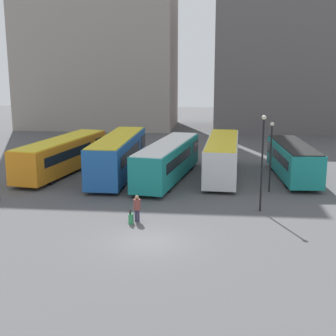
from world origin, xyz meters
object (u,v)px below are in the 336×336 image
at_px(bus_2, 168,159).
at_px(lamp_post_1, 262,156).
at_px(bus_4, 293,159).
at_px(traveler, 137,206).
at_px(bus_3, 222,156).
at_px(lamp_post_0, 271,151).
at_px(suitcase, 131,219).
at_px(bus_1, 118,154).
at_px(bus_0, 63,154).

relative_size(bus_2, lamp_post_1, 2.07).
relative_size(bus_4, traveler, 6.38).
distance_m(bus_3, lamp_post_0, 5.91).
distance_m(bus_2, lamp_post_1, 10.44).
bearing_deg(suitcase, bus_3, -18.00).
xyz_separation_m(bus_1, bus_3, (8.52, 0.99, -0.12)).
distance_m(bus_1, bus_3, 8.58).
bearing_deg(bus_0, bus_4, -80.35).
xyz_separation_m(bus_2, bus_4, (10.00, 1.44, -0.10)).
relative_size(bus_2, lamp_post_0, 2.47).
bearing_deg(bus_0, bus_3, -79.47).
bearing_deg(bus_2, lamp_post_0, -102.45).
bearing_deg(bus_3, bus_4, -89.54).
height_order(bus_0, lamp_post_1, lamp_post_1).
xyz_separation_m(bus_0, bus_3, (13.50, 0.19, 0.09)).
distance_m(bus_0, lamp_post_0, 17.52).
height_order(bus_3, lamp_post_1, lamp_post_1).
bearing_deg(bus_0, bus_2, -89.34).
bearing_deg(bus_3, traveler, 160.26).
xyz_separation_m(bus_2, traveler, (-0.73, -10.63, -0.69)).
bearing_deg(bus_0, bus_1, -89.39).
bearing_deg(bus_4, lamp_post_1, 156.35).
bearing_deg(suitcase, lamp_post_1, -62.30).
height_order(bus_0, bus_4, bus_0).
xyz_separation_m(bus_1, traveler, (3.47, -11.29, -0.87)).
distance_m(bus_4, suitcase, 16.71).
xyz_separation_m(bus_2, bus_3, (4.32, 1.65, 0.06)).
bearing_deg(bus_4, traveler, 134.62).
relative_size(bus_1, traveler, 7.82).
height_order(bus_4, lamp_post_0, lamp_post_0).
bearing_deg(lamp_post_1, bus_3, 103.79).
bearing_deg(suitcase, bus_2, -0.47).
relative_size(bus_1, bus_2, 0.99).
bearing_deg(lamp_post_1, suitcase, -157.09).
xyz_separation_m(bus_4, lamp_post_1, (-3.36, -9.26, 2.00)).
distance_m(bus_3, traveler, 13.30).
bearing_deg(bus_4, bus_1, 89.39).
bearing_deg(suitcase, bus_4, -36.62).
bearing_deg(bus_4, bus_2, 94.45).
distance_m(bus_2, suitcase, 11.19).
distance_m(bus_4, traveler, 16.16).
relative_size(bus_1, suitcase, 14.34).
relative_size(bus_4, lamp_post_1, 1.68).
height_order(bus_3, traveler, bus_3).
distance_m(bus_1, lamp_post_1, 13.88).
relative_size(bus_4, lamp_post_0, 2.00).
bearing_deg(bus_3, bus_1, 99.24).
height_order(suitcase, lamp_post_0, lamp_post_0).
xyz_separation_m(bus_2, suitcase, (-1.02, -11.06, -1.33)).
bearing_deg(traveler, suitcase, 151.06).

